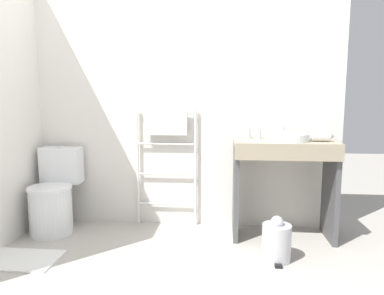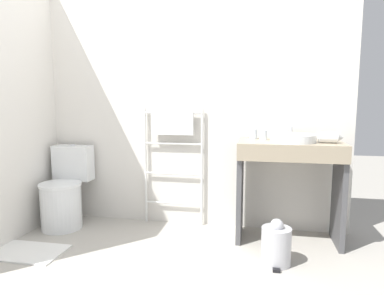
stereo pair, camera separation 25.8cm
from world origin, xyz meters
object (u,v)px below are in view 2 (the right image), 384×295
object	(u,v)px
trash_bin	(276,245)
hair_dryer	(329,137)
towel_radiator	(173,140)
sink_basin	(293,138)
cup_near_edge	(263,135)
cup_near_wall	(253,134)
toilet	(64,194)

from	to	relation	value
trash_bin	hair_dryer	bearing A→B (deg)	47.27
towel_radiator	sink_basin	world-z (taller)	towel_radiator
sink_basin	trash_bin	bearing A→B (deg)	-106.60
towel_radiator	trash_bin	world-z (taller)	towel_radiator
cup_near_edge	towel_radiator	bearing A→B (deg)	172.32
cup_near_wall	toilet	bearing A→B (deg)	-173.58
trash_bin	sink_basin	bearing A→B (deg)	73.40
trash_bin	toilet	bearing A→B (deg)	168.06
sink_basin	trash_bin	xyz separation A→B (m)	(-0.13, -0.44, -0.73)
towel_radiator	cup_near_wall	bearing A→B (deg)	-4.23
cup_near_edge	hair_dryer	size ratio (longest dim) A/B	0.42
cup_near_edge	trash_bin	xyz separation A→B (m)	(0.11, -0.55, -0.74)
toilet	trash_bin	bearing A→B (deg)	-11.94
toilet	cup_near_wall	distance (m)	1.84
hair_dryer	cup_near_wall	bearing A→B (deg)	164.63
hair_dryer	trash_bin	world-z (taller)	hair_dryer
toilet	cup_near_edge	distance (m)	1.91
sink_basin	cup_near_edge	bearing A→B (deg)	155.73
toilet	hair_dryer	size ratio (longest dim) A/B	4.08
toilet	hair_dryer	world-z (taller)	hair_dryer
towel_radiator	cup_near_edge	xyz separation A→B (m)	(0.83, -0.11, 0.07)
sink_basin	cup_near_wall	xyz separation A→B (m)	(-0.32, 0.16, 0.01)
sink_basin	trash_bin	distance (m)	0.87
cup_near_wall	cup_near_edge	size ratio (longest dim) A/B	1.08
toilet	sink_basin	distance (m)	2.13
sink_basin	trash_bin	size ratio (longest dim) A/B	1.06
toilet	sink_basin	size ratio (longest dim) A/B	2.10
towel_radiator	trash_bin	distance (m)	1.32
cup_near_edge	cup_near_wall	bearing A→B (deg)	145.90
trash_bin	cup_near_wall	bearing A→B (deg)	107.48
towel_radiator	cup_near_edge	bearing A→B (deg)	-7.68
towel_radiator	cup_near_wall	xyz separation A→B (m)	(0.74, -0.06, 0.08)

